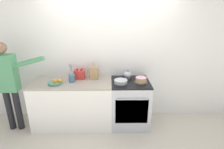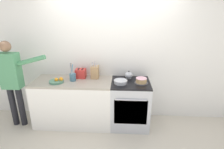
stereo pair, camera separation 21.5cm
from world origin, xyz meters
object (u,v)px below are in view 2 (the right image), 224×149
Objects in this scene: knife_block at (95,72)px; toaster at (81,73)px; utensil_crock at (73,77)px; fruit_bowl at (57,81)px; mixing_bowl at (121,82)px; stove_range at (130,104)px; person_baker at (12,78)px; layer_cake at (141,81)px; tea_kettle at (129,75)px.

toaster is at bearing 179.73° from knife_block.
fruit_bowl is at bearing -158.28° from utensil_crock.
mixing_bowl is 0.82m from toaster.
knife_block is 1.61× the size of toaster.
stove_range is 0.54× the size of person_baker.
layer_cake is at bearing 2.32° from fruit_bowl.
fruit_bowl reaches higher than stove_range.
layer_cake reaches higher than mixing_bowl.
mixing_bowl is 0.15× the size of person_baker.
toaster reaches higher than stove_range.
toaster is at bearing 36.63° from fruit_bowl.
utensil_crock reaches higher than tea_kettle.
mixing_bowl is (-0.18, -0.07, 0.48)m from stove_range.
layer_cake is 0.32m from tea_kettle.
utensil_crock is (-0.39, -0.17, -0.04)m from knife_block.
toaster reaches higher than mixing_bowl.
tea_kettle is 1.34m from fruit_bowl.
toaster is 0.13× the size of person_baker.
knife_block reaches higher than stove_range.
person_baker reaches higher than utensil_crock.
knife_block is 1.29× the size of fruit_bowl.
tea_kettle is 0.11× the size of person_baker.
layer_cake is 0.90m from knife_block.
fruit_bowl is at bearing -175.68° from stove_range.
utensil_crock is at bearing 179.79° from stove_range.
stove_range is 4.29× the size of toaster.
layer_cake is (0.18, -0.04, 0.49)m from stove_range.
tea_kettle reaches higher than mixing_bowl.
tea_kettle is at bearing 1.14° from toaster.
fruit_bowl is 0.47m from toaster.
layer_cake is 0.93× the size of fruit_bowl.
toaster is (-0.96, 0.18, 0.53)m from stove_range.
person_baker is at bearing -167.59° from knife_block.
stove_range is 2.67× the size of knife_block.
utensil_crock is at bearing 21.72° from fruit_bowl.
layer_cake reaches higher than stove_range.
stove_range is 1.42m from fruit_bowl.
person_baker reaches higher than knife_block.
tea_kettle is 0.89× the size of toaster.
toaster reaches higher than layer_cake.
mixing_bowl is 0.74× the size of knife_block.
utensil_crock reaches higher than layer_cake.
stove_range is 4.82× the size of tea_kettle.
person_baker is at bearing -172.06° from utensil_crock.
mixing_bowl is at bearing -119.58° from tea_kettle.
mixing_bowl is at bearing -17.97° from toaster.
knife_block reaches higher than fruit_bowl.
knife_block is (-0.87, 0.22, 0.08)m from layer_cake.
layer_cake is at bearing 5.47° from mixing_bowl.
person_baker is (-2.33, -0.11, 0.05)m from layer_cake.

